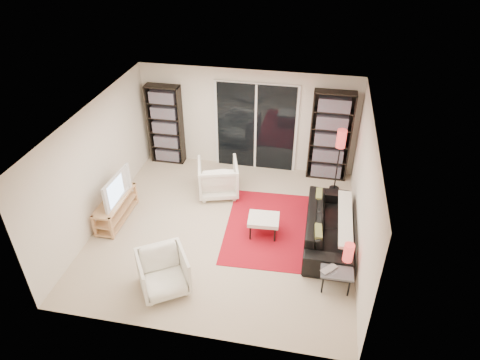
% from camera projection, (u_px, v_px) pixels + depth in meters
% --- Properties ---
extents(floor, '(5.00, 5.00, 0.00)m').
position_uv_depth(floor, '(225.00, 229.00, 8.47)').
color(floor, beige).
rests_on(floor, ground).
extents(wall_back, '(5.00, 0.02, 2.40)m').
position_uv_depth(wall_back, '(248.00, 120.00, 9.86)').
color(wall_back, silver).
rests_on(wall_back, ground).
extents(wall_front, '(5.00, 0.02, 2.40)m').
position_uv_depth(wall_front, '(182.00, 278.00, 5.77)').
color(wall_front, silver).
rests_on(wall_front, ground).
extents(wall_left, '(0.02, 5.00, 2.40)m').
position_uv_depth(wall_left, '(97.00, 165.00, 8.21)').
color(wall_left, silver).
rests_on(wall_left, ground).
extents(wall_right, '(0.02, 5.00, 2.40)m').
position_uv_depth(wall_right, '(364.00, 193.00, 7.41)').
color(wall_right, silver).
rests_on(wall_right, ground).
extents(ceiling, '(5.00, 5.00, 0.02)m').
position_uv_depth(ceiling, '(222.00, 118.00, 7.15)').
color(ceiling, white).
rests_on(ceiling, wall_back).
extents(sliding_door, '(1.92, 0.08, 2.16)m').
position_uv_depth(sliding_door, '(256.00, 127.00, 9.88)').
color(sliding_door, white).
rests_on(sliding_door, ground).
extents(bookshelf_left, '(0.80, 0.30, 1.95)m').
position_uv_depth(bookshelf_left, '(166.00, 125.00, 10.16)').
color(bookshelf_left, black).
rests_on(bookshelf_left, ground).
extents(bookshelf_right, '(0.90, 0.30, 2.10)m').
position_uv_depth(bookshelf_right, '(330.00, 136.00, 9.50)').
color(bookshelf_right, black).
rests_on(bookshelf_right, ground).
extents(tv_stand, '(0.40, 1.26, 0.50)m').
position_uv_depth(tv_stand, '(116.00, 209.00, 8.59)').
color(tv_stand, tan).
rests_on(tv_stand, floor).
extents(tv, '(0.19, 0.99, 0.57)m').
position_uv_depth(tv, '(113.00, 187.00, 8.30)').
color(tv, black).
rests_on(tv, tv_stand).
extents(rug, '(1.85, 2.44, 0.01)m').
position_uv_depth(rug, '(271.00, 228.00, 8.50)').
color(rug, '#A60D1A').
rests_on(rug, floor).
extents(sofa, '(0.86, 2.19, 0.64)m').
position_uv_depth(sofa, '(329.00, 226.00, 8.05)').
color(sofa, black).
rests_on(sofa, floor).
extents(armchair_back, '(1.05, 1.07, 0.79)m').
position_uv_depth(armchair_back, '(218.00, 178.00, 9.30)').
color(armchair_back, white).
rests_on(armchair_back, floor).
extents(armchair_front, '(1.06, 1.07, 0.71)m').
position_uv_depth(armchair_front, '(163.00, 272.00, 7.00)').
color(armchair_front, white).
rests_on(armchair_front, floor).
extents(ottoman, '(0.61, 0.51, 0.40)m').
position_uv_depth(ottoman, '(264.00, 220.00, 8.16)').
color(ottoman, white).
rests_on(ottoman, floor).
extents(side_table, '(0.54, 0.54, 0.40)m').
position_uv_depth(side_table, '(337.00, 269.00, 7.06)').
color(side_table, '#4C4D51').
rests_on(side_table, floor).
extents(laptop, '(0.36, 0.36, 0.02)m').
position_uv_depth(laptop, '(331.00, 271.00, 6.96)').
color(laptop, silver).
rests_on(laptop, side_table).
extents(table_lamp, '(0.17, 0.17, 0.38)m').
position_uv_depth(table_lamp, '(348.00, 253.00, 7.04)').
color(table_lamp, red).
rests_on(table_lamp, side_table).
extents(floor_lamp, '(0.22, 0.22, 1.48)m').
position_uv_depth(floor_lamp, '(340.00, 145.00, 9.01)').
color(floor_lamp, black).
rests_on(floor_lamp, floor).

